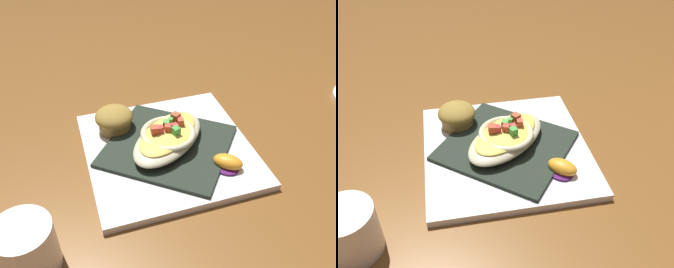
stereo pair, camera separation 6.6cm
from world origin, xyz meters
TOP-DOWN VIEW (x-y plane):
  - ground_plane at (0.00, 0.00)m, footprint 2.60×2.60m
  - square_plate at (0.00, 0.00)m, footprint 0.30×0.30m
  - folded_napkin at (0.00, 0.00)m, footprint 0.28×0.28m
  - gratin_dish at (0.00, 0.00)m, footprint 0.19×0.18m
  - muffin at (-0.08, 0.08)m, footprint 0.07×0.07m
  - orange_garnish at (0.08, -0.08)m, footprint 0.06×0.06m
  - coffee_mug at (-0.24, -0.17)m, footprint 0.11×0.08m

SIDE VIEW (x-z plane):
  - ground_plane at x=0.00m, z-range 0.00..0.00m
  - square_plate at x=0.00m, z-range 0.00..0.01m
  - folded_napkin at x=0.00m, z-range 0.01..0.02m
  - orange_garnish at x=0.08m, z-range 0.01..0.03m
  - coffee_mug at x=-0.24m, z-range 0.00..0.07m
  - muffin at x=-0.08m, z-range 0.01..0.06m
  - gratin_dish at x=0.00m, z-range 0.02..0.06m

